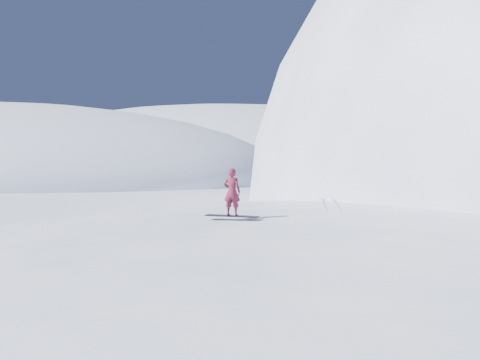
# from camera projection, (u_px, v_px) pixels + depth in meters

# --- Properties ---
(ground) EXTENTS (400.00, 400.00, 0.00)m
(ground) POSITION_uv_depth(u_px,v_px,m) (327.00, 302.00, 13.76)
(ground) COLOR white
(ground) RESTS_ON ground
(near_ridge) EXTENTS (36.00, 28.00, 4.80)m
(near_ridge) POSITION_uv_depth(u_px,v_px,m) (362.00, 278.00, 16.41)
(near_ridge) COLOR white
(near_ridge) RESTS_ON ground
(far_ridge_c) EXTENTS (140.00, 90.00, 36.00)m
(far_ridge_c) POSITION_uv_depth(u_px,v_px,m) (210.00, 171.00, 130.14)
(far_ridge_c) COLOR white
(far_ridge_c) RESTS_ON ground
(wind_bumps) EXTENTS (16.00, 14.40, 1.00)m
(wind_bumps) POSITION_uv_depth(u_px,v_px,m) (315.00, 282.00, 15.95)
(wind_bumps) COLOR white
(wind_bumps) RESTS_ON ground
(snowboard) EXTENTS (1.74, 0.42, 0.03)m
(snowboard) POSITION_uv_depth(u_px,v_px,m) (232.00, 216.00, 14.72)
(snowboard) COLOR black
(snowboard) RESTS_ON near_ridge
(snowboarder) EXTENTS (0.57, 0.39, 1.50)m
(snowboarder) POSITION_uv_depth(u_px,v_px,m) (232.00, 192.00, 14.68)
(snowboarder) COLOR maroon
(snowboarder) RESTS_ON snowboard
(vapor_plume) EXTENTS (9.07, 7.25, 6.35)m
(vapor_plume) POSITION_uv_depth(u_px,v_px,m) (10.00, 187.00, 64.96)
(vapor_plume) COLOR white
(vapor_plume) RESTS_ON ground
(board_tracks) EXTENTS (1.32, 5.96, 0.04)m
(board_tracks) POSITION_uv_depth(u_px,v_px,m) (329.00, 202.00, 19.05)
(board_tracks) COLOR silver
(board_tracks) RESTS_ON ground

